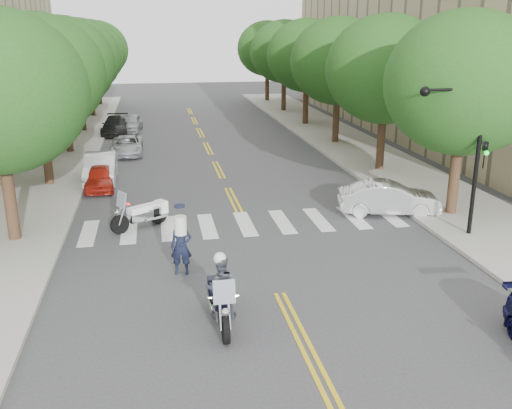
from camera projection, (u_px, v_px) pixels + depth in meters
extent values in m
plane|color=#38383A|center=(279.00, 294.00, 17.20)|extent=(140.00, 140.00, 0.00)
cube|color=#9E9991|center=(59.00, 153.00, 36.24)|extent=(5.00, 60.00, 0.15)
cube|color=#9E9991|center=(345.00, 142.00, 39.46)|extent=(5.00, 60.00, 0.15)
cylinder|color=#382316|center=(10.00, 199.00, 20.85)|extent=(0.44, 0.44, 3.32)
cylinder|color=#382316|center=(47.00, 154.00, 28.37)|extent=(0.44, 0.44, 3.32)
ellipsoid|color=#284C15|center=(38.00, 74.00, 27.21)|extent=(6.40, 6.40, 5.76)
cylinder|color=#382316|center=(68.00, 127.00, 35.89)|extent=(0.44, 0.44, 3.32)
ellipsoid|color=#284C15|center=(62.00, 64.00, 34.73)|extent=(6.40, 6.40, 5.76)
cylinder|color=#382316|center=(82.00, 110.00, 43.40)|extent=(0.44, 0.44, 3.32)
ellipsoid|color=#284C15|center=(77.00, 57.00, 42.25)|extent=(6.40, 6.40, 5.76)
cylinder|color=#382316|center=(92.00, 98.00, 50.92)|extent=(0.44, 0.44, 3.32)
ellipsoid|color=#284C15|center=(88.00, 53.00, 49.76)|extent=(6.40, 6.40, 5.76)
cylinder|color=#382316|center=(99.00, 89.00, 58.44)|extent=(0.44, 0.44, 3.32)
ellipsoid|color=#284C15|center=(96.00, 50.00, 57.28)|extent=(6.40, 6.40, 5.76)
cylinder|color=#382316|center=(454.00, 178.00, 23.84)|extent=(0.44, 0.44, 3.32)
ellipsoid|color=#284C15|center=(464.00, 83.00, 22.68)|extent=(6.40, 6.40, 5.76)
cylinder|color=#382316|center=(381.00, 142.00, 31.35)|extent=(0.44, 0.44, 3.32)
ellipsoid|color=#284C15|center=(386.00, 69.00, 30.20)|extent=(6.40, 6.40, 5.76)
cylinder|color=#382316|center=(336.00, 120.00, 38.87)|extent=(0.44, 0.44, 3.32)
ellipsoid|color=#284C15|center=(338.00, 61.00, 37.71)|extent=(6.40, 6.40, 5.76)
cylinder|color=#382316|center=(306.00, 105.00, 46.39)|extent=(0.44, 0.44, 3.32)
ellipsoid|color=#284C15|center=(307.00, 55.00, 45.23)|extent=(6.40, 6.40, 5.76)
cylinder|color=#382316|center=(284.00, 94.00, 53.91)|extent=(0.44, 0.44, 3.32)
ellipsoid|color=#284C15|center=(284.00, 51.00, 52.75)|extent=(6.40, 6.40, 5.76)
cylinder|color=#382316|center=(267.00, 86.00, 61.43)|extent=(0.44, 0.44, 3.32)
ellipsoid|color=#284C15|center=(267.00, 49.00, 60.27)|extent=(6.40, 6.40, 5.76)
cylinder|color=black|center=(477.00, 160.00, 20.99)|extent=(0.16, 0.16, 6.00)
cylinder|color=black|center=(454.00, 89.00, 20.01)|extent=(2.40, 0.10, 0.10)
sphere|color=black|center=(425.00, 92.00, 19.84)|extent=(0.36, 0.36, 0.36)
imported|color=black|center=(484.00, 155.00, 20.97)|extent=(0.16, 0.20, 1.00)
sphere|color=#0CCC26|center=(487.00, 153.00, 20.80)|extent=(0.18, 0.18, 0.18)
cylinder|color=black|center=(226.00, 329.00, 14.41)|extent=(0.16, 0.76, 0.76)
cylinder|color=black|center=(217.00, 298.00, 16.10)|extent=(0.20, 0.76, 0.76)
cube|color=silver|center=(221.00, 307.00, 15.27)|extent=(0.36, 1.01, 0.36)
cube|color=black|center=(221.00, 300.00, 15.09)|extent=(0.41, 0.79, 0.25)
cube|color=black|center=(218.00, 289.00, 15.66)|extent=(0.45, 0.62, 0.18)
cube|color=black|center=(216.00, 286.00, 16.18)|extent=(0.50, 0.34, 0.51)
cube|color=#8C99A5|center=(224.00, 292.00, 14.26)|extent=(0.56, 0.17, 0.61)
cube|color=red|center=(229.00, 295.00, 14.53)|extent=(0.11, 0.11, 0.09)
cube|color=#0C26E5|center=(218.00, 296.00, 14.48)|extent=(0.11, 0.11, 0.09)
imported|color=#474C56|center=(220.00, 288.00, 15.10)|extent=(0.86, 0.67, 1.77)
sphere|color=silver|center=(220.00, 258.00, 14.85)|extent=(0.34, 0.34, 0.34)
cylinder|color=black|center=(120.00, 224.00, 22.07)|extent=(0.72, 0.56, 0.77)
cylinder|color=black|center=(158.00, 214.00, 23.28)|extent=(0.75, 0.60, 0.77)
cube|color=silver|center=(141.00, 216.00, 22.68)|extent=(1.04, 0.87, 0.36)
cube|color=white|center=(138.00, 210.00, 22.52)|extent=(0.88, 0.78, 0.25)
cube|color=white|center=(151.00, 206.00, 22.92)|extent=(0.77, 0.72, 0.18)
cube|color=white|center=(161.00, 207.00, 23.30)|extent=(0.56, 0.60, 0.51)
cube|color=#8C99A5|center=(121.00, 200.00, 21.88)|extent=(0.46, 0.56, 0.62)
cube|color=red|center=(128.00, 205.00, 21.98)|extent=(0.16, 0.16, 0.09)
cube|color=#0C26E5|center=(124.00, 203.00, 22.16)|extent=(0.16, 0.16, 0.09)
imported|color=black|center=(181.00, 246.00, 18.32)|extent=(0.75, 0.54, 1.89)
imported|color=silver|center=(389.00, 198.00, 24.38)|extent=(4.47, 2.36, 1.40)
imported|color=#A61E11|center=(100.00, 177.00, 28.18)|extent=(1.42, 3.48, 1.18)
imported|color=#BDBDBD|center=(101.00, 168.00, 29.54)|extent=(1.61, 4.46, 1.46)
imported|color=#9B9EA2|center=(127.00, 146.00, 35.87)|extent=(1.94, 4.18, 1.16)
imported|color=black|center=(115.00, 125.00, 42.72)|extent=(2.04, 4.65, 1.33)
imported|color=gray|center=(131.00, 123.00, 43.84)|extent=(1.91, 3.98, 1.31)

